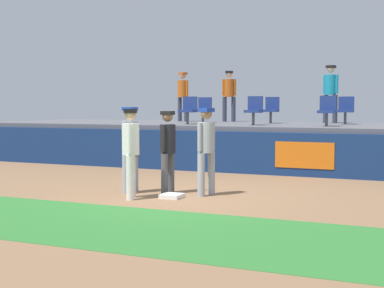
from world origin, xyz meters
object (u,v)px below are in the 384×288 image
(player_fielder_home, at_px, (131,147))
(seat_back_center, at_px, (271,108))
(spectator_casual, at_px, (229,92))
(player_umpire, at_px, (168,146))
(player_runner_visitor, at_px, (206,145))
(player_coach_visitor, at_px, (130,143))
(first_base, at_px, (172,196))
(seat_front_right, at_px, (327,109))
(seat_front_left, at_px, (189,109))
(seat_back_left, at_px, (204,108))
(seat_back_right, at_px, (346,109))
(seat_front_center, at_px, (254,109))
(spectator_capped, at_px, (331,90))
(spectator_hooded, at_px, (183,93))

(player_fielder_home, bearing_deg, seat_back_center, 152.38)
(spectator_casual, bearing_deg, player_umpire, 90.95)
(player_runner_visitor, relative_size, player_coach_visitor, 0.99)
(player_runner_visitor, bearing_deg, player_fielder_home, -33.77)
(first_base, height_order, seat_front_right, seat_front_right)
(player_umpire, height_order, seat_back_center, seat_back_center)
(player_fielder_home, bearing_deg, spectator_casual, 164.29)
(seat_front_left, relative_size, seat_front_right, 1.00)
(player_runner_visitor, bearing_deg, seat_back_left, -138.57)
(player_runner_visitor, bearing_deg, player_umpire, -66.25)
(seat_back_right, bearing_deg, player_coach_visitor, -114.49)
(player_fielder_home, xyz_separation_m, seat_back_center, (0.65, 7.91, 0.70))
(seat_front_center, bearing_deg, player_runner_visitor, -83.56)
(spectator_capped, bearing_deg, seat_front_center, 74.12)
(player_umpire, height_order, spectator_casual, spectator_casual)
(spectator_casual, bearing_deg, player_coach_visitor, 85.57)
(player_runner_visitor, distance_m, player_coach_visitor, 1.61)
(first_base, distance_m, seat_front_left, 6.35)
(seat_back_right, distance_m, spectator_hooded, 5.76)
(player_runner_visitor, bearing_deg, spectator_hooded, -133.70)
(player_umpire, height_order, spectator_hooded, spectator_hooded)
(first_base, xyz_separation_m, player_fielder_home, (-0.70, -0.37, 0.97))
(player_fielder_home, xyz_separation_m, player_umpire, (0.38, 0.85, -0.03))
(seat_back_right, bearing_deg, spectator_hooded, 173.56)
(first_base, distance_m, spectator_hooded, 9.14)
(seat_front_right, height_order, spectator_capped, spectator_capped)
(player_umpire, xyz_separation_m, spectator_casual, (-1.51, 8.03, 1.27))
(player_runner_visitor, relative_size, seat_front_right, 2.10)
(seat_back_right, height_order, spectator_capped, spectator_capped)
(first_base, xyz_separation_m, player_runner_visitor, (0.51, 0.55, 0.98))
(player_coach_visitor, distance_m, player_umpire, 0.79)
(first_base, relative_size, player_runner_visitor, 0.23)
(first_base, xyz_separation_m, player_umpire, (-0.32, 0.48, 0.95))
(player_fielder_home, xyz_separation_m, spectator_casual, (-1.13, 8.88, 1.24))
(seat_front_left, bearing_deg, spectator_capped, 35.04)
(player_umpire, bearing_deg, seat_front_left, -160.77)
(seat_back_center, bearing_deg, seat_front_left, -139.40)
(first_base, height_order, seat_front_left, seat_front_left)
(player_fielder_home, distance_m, spectator_casual, 9.04)
(seat_front_right, relative_size, spectator_capped, 0.46)
(seat_front_right, bearing_deg, first_base, -109.32)
(seat_front_center, distance_m, seat_front_right, 2.09)
(seat_front_right, bearing_deg, seat_front_center, 180.00)
(first_base, relative_size, spectator_capped, 0.22)
(first_base, bearing_deg, player_fielder_home, -151.90)
(player_runner_visitor, bearing_deg, seat_front_left, -133.91)
(spectator_capped, bearing_deg, spectator_casual, 15.44)
(seat_back_center, bearing_deg, seat_front_right, -41.10)
(seat_front_center, bearing_deg, seat_back_right, 37.62)
(player_runner_visitor, relative_size, spectator_hooded, 1.02)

